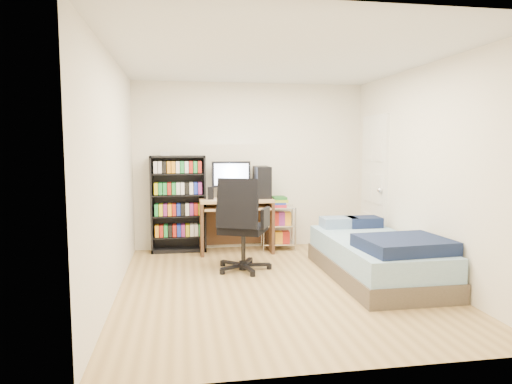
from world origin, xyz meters
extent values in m
cube|color=tan|center=(0.00, 0.00, -0.02)|extent=(3.50, 4.00, 0.04)
cube|color=silver|center=(0.00, 0.00, 2.52)|extent=(3.50, 4.00, 0.04)
cube|color=silver|center=(0.00, 2.02, 1.25)|extent=(3.50, 0.04, 2.50)
cube|color=silver|center=(0.00, -2.02, 1.25)|extent=(3.50, 0.04, 2.50)
cube|color=silver|center=(-1.77, 0.00, 1.25)|extent=(0.04, 4.00, 2.50)
cube|color=silver|center=(1.77, 0.00, 1.25)|extent=(0.04, 4.00, 2.50)
cube|color=black|center=(-1.10, 1.84, 0.71)|extent=(0.80, 0.27, 1.42)
cube|color=black|center=(-1.10, 1.84, 0.22)|extent=(0.74, 0.25, 0.02)
cube|color=#AF2117|center=(-1.10, 1.83, 0.32)|extent=(0.69, 0.21, 0.17)
cube|color=black|center=(-1.10, 1.84, 0.53)|extent=(0.74, 0.25, 0.02)
cube|color=#1A2EB7|center=(-1.10, 1.83, 0.63)|extent=(0.69, 0.21, 0.17)
cube|color=black|center=(-1.10, 1.84, 0.84)|extent=(0.74, 0.25, 0.02)
cube|color=gold|center=(-1.10, 1.83, 0.94)|extent=(0.69, 0.21, 0.17)
cube|color=black|center=(-1.10, 1.84, 1.15)|extent=(0.74, 0.25, 0.02)
cube|color=green|center=(-1.10, 1.83, 1.25)|extent=(0.69, 0.21, 0.17)
cube|color=silver|center=(-1.27, 1.84, 1.45)|extent=(0.12, 0.11, 0.06)
cube|color=tan|center=(-0.27, 1.70, 0.77)|extent=(1.06, 0.58, 0.04)
cube|color=#38281E|center=(-0.77, 1.70, 0.37)|extent=(0.04, 0.58, 0.75)
cube|color=#38281E|center=(0.24, 1.70, 0.37)|extent=(0.04, 0.58, 0.75)
cube|color=#38281E|center=(-0.27, 1.97, 0.40)|extent=(1.01, 0.03, 0.69)
cube|color=tan|center=(-0.27, 1.61, 0.67)|extent=(0.95, 0.48, 0.03)
cube|color=black|center=(-0.27, 1.59, 0.69)|extent=(0.46, 0.16, 0.03)
cube|color=black|center=(-0.32, 1.81, 1.14)|extent=(0.57, 0.05, 0.38)
cube|color=#CCDBFF|center=(-0.32, 1.78, 1.14)|extent=(0.51, 0.01, 0.32)
cube|color=black|center=(0.14, 1.75, 1.02)|extent=(0.21, 0.44, 0.46)
cube|color=black|center=(-0.64, 1.65, 0.88)|extent=(0.08, 0.08, 0.18)
cube|color=black|center=(-0.09, 1.59, 0.88)|extent=(0.08, 0.08, 0.18)
cylinder|color=black|center=(-0.29, 0.70, 0.30)|extent=(0.05, 0.05, 0.42)
cube|color=black|center=(-0.29, 0.70, 0.52)|extent=(0.69, 0.69, 0.09)
cube|color=black|center=(-0.39, 0.48, 0.87)|extent=(0.52, 0.35, 0.61)
cube|color=black|center=(-0.55, 0.82, 0.68)|extent=(0.17, 0.32, 0.24)
cube|color=black|center=(-0.03, 0.59, 0.68)|extent=(0.17, 0.32, 0.24)
cylinder|color=silver|center=(0.14, 1.61, 0.32)|extent=(0.02, 0.02, 0.65)
cylinder|color=silver|center=(0.61, 1.57, 0.32)|extent=(0.02, 0.02, 0.65)
cylinder|color=silver|center=(0.17, 1.94, 0.32)|extent=(0.02, 0.02, 0.65)
cylinder|color=silver|center=(0.64, 1.90, 0.32)|extent=(0.02, 0.02, 0.65)
cube|color=silver|center=(0.39, 1.76, 0.09)|extent=(0.50, 0.38, 0.02)
cube|color=silver|center=(0.39, 1.76, 0.37)|extent=(0.50, 0.38, 0.02)
cube|color=silver|center=(0.39, 1.76, 0.64)|extent=(0.50, 0.38, 0.02)
cube|color=red|center=(0.39, 1.76, 0.72)|extent=(0.23, 0.28, 0.15)
cube|color=brown|center=(1.21, 0.10, 0.10)|extent=(1.05, 2.09, 0.21)
cube|color=#8FB7D6|center=(1.21, 0.10, 0.34)|extent=(1.01, 2.05, 0.25)
cube|color=#131D3C|center=(1.26, -0.48, 0.52)|extent=(0.94, 0.79, 0.15)
cube|color=#9AB6DB|center=(1.05, 0.94, 0.53)|extent=(0.47, 0.31, 0.14)
cube|color=#131D3C|center=(1.39, 0.92, 0.53)|extent=(0.44, 0.31, 0.14)
cube|color=#452616|center=(1.21, 0.05, 0.47)|extent=(0.29, 0.23, 0.02)
cube|color=white|center=(1.73, 1.35, 1.00)|extent=(0.05, 0.80, 2.00)
sphere|color=silver|center=(1.67, 1.03, 0.95)|extent=(0.08, 0.08, 0.08)
camera|label=1|loc=(-1.07, -4.89, 1.58)|focal=32.00mm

